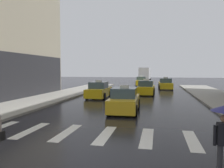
# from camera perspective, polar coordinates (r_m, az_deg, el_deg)

# --- Properties ---
(ground_plane) EXTENTS (160.00, 160.00, 0.00)m
(ground_plane) POSITION_cam_1_polar(r_m,az_deg,el_deg) (7.13, -7.74, -19.73)
(ground_plane) COLOR black
(crosswalk_markings) EXTENTS (11.30, 2.80, 0.01)m
(crosswalk_markings) POSITION_cam_1_polar(r_m,az_deg,el_deg) (9.84, -1.75, -13.02)
(crosswalk_markings) COLOR silver
(crosswalk_markings) RESTS_ON ground
(taxi_lead) EXTENTS (2.02, 4.58, 1.80)m
(taxi_lead) POSITION_cam_1_polar(r_m,az_deg,el_deg) (15.14, 3.27, -4.34)
(taxi_lead) COLOR gold
(taxi_lead) RESTS_ON ground
(taxi_second) EXTENTS (1.95, 4.55, 1.80)m
(taxi_second) POSITION_cam_1_polar(r_m,az_deg,el_deg) (22.58, -3.42, -1.70)
(taxi_second) COLOR yellow
(taxi_second) RESTS_ON ground
(taxi_third) EXTENTS (2.00, 4.58, 1.80)m
(taxi_third) POSITION_cam_1_polar(r_m,az_deg,el_deg) (25.81, 8.81, -1.07)
(taxi_third) COLOR yellow
(taxi_third) RESTS_ON ground
(taxi_fourth) EXTENTS (2.09, 4.61, 1.80)m
(taxi_fourth) POSITION_cam_1_polar(r_m,az_deg,el_deg) (33.57, 13.69, -0.05)
(taxi_fourth) COLOR yellow
(taxi_fourth) RESTS_ON ground
(taxi_fifth) EXTENTS (2.13, 4.63, 1.80)m
(taxi_fifth) POSITION_cam_1_polar(r_m,az_deg,el_deg) (40.50, 7.56, 0.64)
(taxi_fifth) COLOR yellow
(taxi_fifth) RESTS_ON ground
(box_truck) EXTENTS (2.45, 7.60, 3.35)m
(box_truck) POSITION_cam_1_polar(r_m,az_deg,el_deg) (50.21, 8.56, 2.49)
(box_truck) COLOR #2D2D2D
(box_truck) RESTS_ON ground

